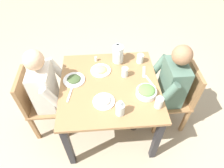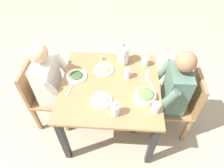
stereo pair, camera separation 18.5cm
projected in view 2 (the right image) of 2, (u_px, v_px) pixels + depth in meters
ground_plane at (111, 124)px, 2.52m from camera, size 8.00×8.00×0.00m
dining_table at (110, 92)px, 2.05m from camera, size 0.99×0.99×0.75m
chair_near at (42, 93)px, 2.23m from camera, size 0.40×0.40×0.86m
chair_far at (182, 103)px, 2.14m from camera, size 0.40×0.40×0.86m
diner_near at (57, 85)px, 2.12m from camera, size 0.48×0.53×1.16m
diner_far at (166, 93)px, 2.04m from camera, size 0.48×0.53×1.16m
water_pitcher at (123, 55)px, 2.14m from camera, size 0.16×0.12×0.19m
salad_bowl at (145, 95)px, 1.82m from camera, size 0.19×0.19×0.09m
plate_yoghurt at (101, 100)px, 1.81m from camera, size 0.20×0.20×0.06m
plate_fries at (104, 69)px, 2.10m from camera, size 0.21×0.21×0.05m
plate_dolmas at (76, 76)px, 2.04m from camera, size 0.22×0.22×0.04m
water_glass_center at (156, 108)px, 1.71m from camera, size 0.07×0.07×0.11m
water_glass_far_left at (127, 73)px, 2.00m from camera, size 0.07×0.07×0.11m
water_glass_far_right at (145, 61)px, 2.13m from camera, size 0.08×0.08×0.10m
oil_carafe at (115, 110)px, 1.69m from camera, size 0.08×0.08×0.16m
salt_shaker at (101, 58)px, 2.21m from camera, size 0.03×0.03×0.05m
fork_near at (149, 95)px, 1.88m from camera, size 0.17×0.08×0.01m
knife_near at (152, 86)px, 1.95m from camera, size 0.18×0.08×0.01m
fork_far at (147, 75)px, 2.05m from camera, size 0.17×0.06×0.01m
knife_far at (70, 90)px, 1.92m from camera, size 0.19×0.05×0.01m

